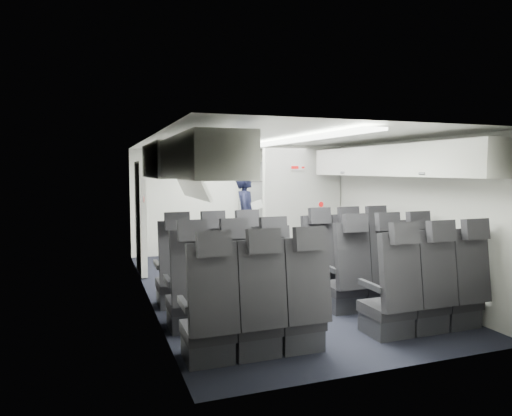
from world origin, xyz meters
TOP-DOWN VIEW (x-y plane):
  - cabin_shell at (0.00, 0.00)m, footprint 3.41×6.01m
  - seat_row_front at (-0.00, -0.53)m, footprint 3.33×0.56m
  - seat_row_mid at (-0.00, -1.43)m, footprint 3.33×0.56m
  - seat_row_rear at (-0.00, -2.33)m, footprint 3.33×0.56m
  - overhead_bin_left_rear at (-1.40, -2.00)m, footprint 0.53×1.80m
  - overhead_bin_left_front_open at (-1.44, -0.25)m, footprint 0.64×1.70m
  - overhead_bin_right_rear at (1.40, -2.00)m, footprint 0.53×1.80m
  - overhead_bin_right_front at (1.40, -0.25)m, footprint 0.53×1.70m
  - bulkhead_partition at (0.98, 0.80)m, footprint 1.40×0.15m
  - galley_unit at (0.95, 2.72)m, footprint 0.85×0.52m
  - boarding_door at (-1.64, 1.55)m, footprint 0.12×1.27m
  - flight_attendant at (0.27, 1.72)m, footprint 0.62×0.73m
  - carry_on_bag at (-1.44, -0.50)m, footprint 0.40×0.32m
  - papers at (0.46, 1.67)m, footprint 0.22×0.03m

SIDE VIEW (x-z plane):
  - seat_row_front at x=0.00m, z-range -0.21..1.02m
  - seat_row_mid at x=0.00m, z-range -0.21..1.02m
  - seat_row_rear at x=0.00m, z-range -0.21..1.02m
  - flight_attendant at x=0.27m, z-range 0.00..1.69m
  - galley_unit at x=0.95m, z-range 0.00..1.90m
  - boarding_door at x=-1.64m, z-range 0.02..1.88m
  - bulkhead_partition at x=0.98m, z-range 0.01..2.14m
  - papers at x=0.46m, z-range 1.01..1.17m
  - cabin_shell at x=0.00m, z-range 0.04..2.21m
  - overhead_bin_left_front_open at x=-1.44m, z-range 1.38..2.10m
  - carry_on_bag at x=-1.44m, z-range 1.71..1.93m
  - overhead_bin_right_front at x=1.40m, z-range 1.66..2.06m
  - overhead_bin_left_rear at x=-1.40m, z-range 1.66..2.06m
  - overhead_bin_right_rear at x=1.40m, z-range 1.66..2.06m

